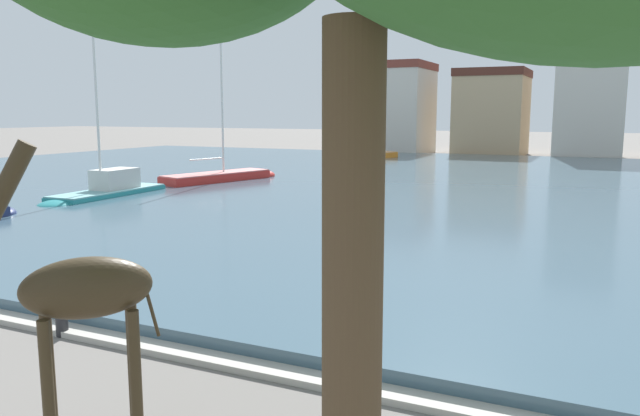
% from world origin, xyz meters
% --- Properties ---
extents(harbor_water, '(86.55, 52.32, 0.36)m').
position_xyz_m(harbor_water, '(0.00, 35.89, 0.18)').
color(harbor_water, '#3D5666').
rests_on(harbor_water, ground).
extents(quay_edge_coping, '(86.55, 0.50, 0.12)m').
position_xyz_m(quay_edge_coping, '(0.00, 9.48, 0.06)').
color(quay_edge_coping, '#ADA89E').
rests_on(quay_edge_coping, ground).
extents(giraffe_statue, '(1.98, 2.02, 4.33)m').
position_xyz_m(giraffe_statue, '(0.64, 6.13, 2.21)').
color(giraffe_statue, '#382B19').
rests_on(giraffe_statue, ground).
extents(sailboat_red, '(3.93, 8.30, 9.44)m').
position_xyz_m(sailboat_red, '(-14.47, 32.13, 0.47)').
color(sailboat_red, red).
rests_on(sailboat_red, ground).
extents(sailboat_teal, '(2.05, 7.51, 8.48)m').
position_xyz_m(sailboat_teal, '(-15.88, 23.45, 0.53)').
color(sailboat_teal, teal).
rests_on(sailboat_teal, ground).
extents(sailboat_orange, '(4.14, 7.02, 7.42)m').
position_xyz_m(sailboat_orange, '(-13.13, 52.14, 0.56)').
color(sailboat_orange, orange).
rests_on(sailboat_orange, ground).
extents(mooring_bollard, '(0.24, 0.24, 0.50)m').
position_xyz_m(mooring_bollard, '(-3.26, 9.33, 0.25)').
color(mooring_bollard, '#232326').
rests_on(mooring_bollard, ground).
extents(townhouse_end_terrace, '(7.99, 8.07, 9.64)m').
position_xyz_m(townhouse_end_terrace, '(-15.08, 65.28, 4.84)').
color(townhouse_end_terrace, beige).
rests_on(townhouse_end_terrace, ground).
extents(townhouse_corner_house, '(6.88, 7.98, 8.75)m').
position_xyz_m(townhouse_corner_house, '(-4.75, 66.74, 4.39)').
color(townhouse_corner_house, tan).
rests_on(townhouse_corner_house, ground).
extents(townhouse_narrow_midrow, '(6.16, 7.76, 12.76)m').
position_xyz_m(townhouse_narrow_midrow, '(4.57, 65.96, 6.39)').
color(townhouse_narrow_midrow, beige).
rests_on(townhouse_narrow_midrow, ground).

